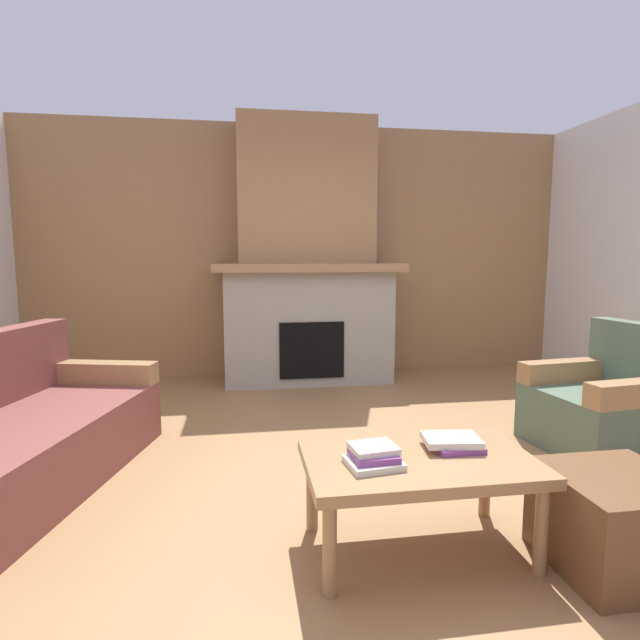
# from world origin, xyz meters

# --- Properties ---
(ground) EXTENTS (9.00, 9.00, 0.00)m
(ground) POSITION_xyz_m (0.00, 0.00, 0.00)
(ground) COLOR olive
(wall_back_wood_panel) EXTENTS (6.00, 0.12, 2.70)m
(wall_back_wood_panel) POSITION_xyz_m (0.00, 3.00, 1.35)
(wall_back_wood_panel) COLOR #997047
(wall_back_wood_panel) RESTS_ON ground
(fireplace) EXTENTS (1.90, 0.82, 2.70)m
(fireplace) POSITION_xyz_m (0.00, 2.62, 1.16)
(fireplace) COLOR gray
(fireplace) RESTS_ON ground
(couch) EXTENTS (1.25, 1.95, 0.85)m
(couch) POSITION_xyz_m (-1.96, 0.35, 0.29)
(couch) COLOR brown
(couch) RESTS_ON ground
(armchair) EXTENTS (0.84, 0.84, 0.85)m
(armchair) POSITION_xyz_m (1.74, 0.36, 0.29)
(armchair) COLOR #4C604C
(armchair) RESTS_ON ground
(coffee_table) EXTENTS (1.00, 0.60, 0.43)m
(coffee_table) POSITION_xyz_m (0.08, -0.59, 0.38)
(coffee_table) COLOR #997047
(coffee_table) RESTS_ON ground
(ottoman) EXTENTS (0.52, 0.52, 0.40)m
(ottoman) POSITION_xyz_m (0.85, -0.84, 0.20)
(ottoman) COLOR brown
(ottoman) RESTS_ON ground
(book_stack_near_edge) EXTENTS (0.24, 0.22, 0.08)m
(book_stack_near_edge) POSITION_xyz_m (-0.14, -0.64, 0.47)
(book_stack_near_edge) COLOR beige
(book_stack_near_edge) RESTS_ON coffee_table
(book_stack_center) EXTENTS (0.27, 0.21, 0.06)m
(book_stack_center) POSITION_xyz_m (0.26, -0.53, 0.46)
(book_stack_center) COLOR #7A3D84
(book_stack_center) RESTS_ON coffee_table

